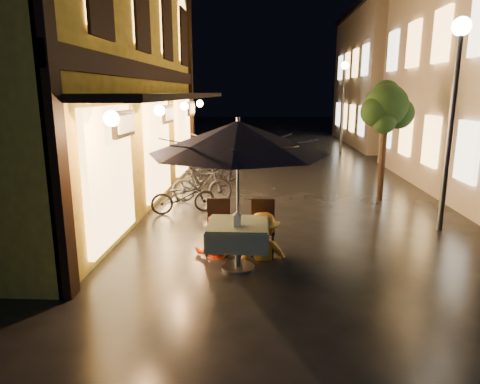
# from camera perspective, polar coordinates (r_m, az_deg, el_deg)

# --- Properties ---
(ground) EXTENTS (90.00, 90.00, 0.00)m
(ground) POSITION_cam_1_polar(r_m,az_deg,el_deg) (7.42, 8.68, -9.41)
(ground) COLOR black
(ground) RESTS_ON ground
(west_building) EXTENTS (5.90, 11.40, 7.40)m
(west_building) POSITION_cam_1_polar(r_m,az_deg,el_deg) (11.95, -22.52, 16.42)
(west_building) COLOR gold
(west_building) RESTS_ON ground
(east_building_far) EXTENTS (7.30, 10.30, 7.30)m
(east_building_far) POSITION_cam_1_polar(r_m,az_deg,el_deg) (26.17, 22.14, 14.02)
(east_building_far) COLOR #BCAC97
(east_building_far) RESTS_ON ground
(street_tree) EXTENTS (1.43, 1.20, 3.15)m
(street_tree) POSITION_cam_1_polar(r_m,az_deg,el_deg) (11.77, 18.96, 10.46)
(street_tree) COLOR black
(street_tree) RESTS_ON ground
(streetlamp_near) EXTENTS (0.36, 0.36, 4.23)m
(streetlamp_near) POSITION_cam_1_polar(r_m,az_deg,el_deg) (9.58, 26.72, 12.31)
(streetlamp_near) COLOR #59595E
(streetlamp_near) RESTS_ON ground
(streetlamp_far) EXTENTS (0.36, 0.36, 4.23)m
(streetlamp_far) POSITION_cam_1_polar(r_m,az_deg,el_deg) (21.16, 13.65, 13.01)
(streetlamp_far) COLOR #59595E
(streetlamp_far) RESTS_ON ground
(cafe_table) EXTENTS (0.99, 0.99, 0.78)m
(cafe_table) POSITION_cam_1_polar(r_m,az_deg,el_deg) (6.96, -0.27, -5.64)
(cafe_table) COLOR #59595E
(cafe_table) RESTS_ON ground
(patio_umbrella) EXTENTS (2.83, 2.83, 2.46)m
(patio_umbrella) POSITION_cam_1_polar(r_m,az_deg,el_deg) (6.62, -0.28, 7.26)
(patio_umbrella) COLOR #59595E
(patio_umbrella) RESTS_ON ground
(cafe_chair_left) EXTENTS (0.42, 0.42, 0.97)m
(cafe_chair_left) POSITION_cam_1_polar(r_m,az_deg,el_deg) (7.70, -2.92, -4.17)
(cafe_chair_left) COLOR black
(cafe_chair_left) RESTS_ON ground
(cafe_chair_right) EXTENTS (0.42, 0.42, 0.97)m
(cafe_chair_right) POSITION_cam_1_polar(r_m,az_deg,el_deg) (7.66, 3.05, -4.27)
(cafe_chair_right) COLOR black
(cafe_chair_right) RESTS_ON ground
(table_lantern) EXTENTS (0.16, 0.16, 0.25)m
(table_lantern) POSITION_cam_1_polar(r_m,az_deg,el_deg) (6.70, -0.36, -3.43)
(table_lantern) COLOR white
(table_lantern) RESTS_ON cafe_table
(person_orange) EXTENTS (0.70, 0.55, 1.40)m
(person_orange) POSITION_cam_1_polar(r_m,az_deg,el_deg) (7.53, -3.59, -3.29)
(person_orange) COLOR red
(person_orange) RESTS_ON ground
(person_yellow) EXTENTS (1.10, 0.75, 1.58)m
(person_yellow) POSITION_cam_1_polar(r_m,az_deg,el_deg) (7.37, 3.11, -2.93)
(person_yellow) COLOR #FFA125
(person_yellow) RESTS_ON ground
(bicycle_0) EXTENTS (1.64, 1.03, 0.81)m
(bicycle_0) POSITION_cam_1_polar(r_m,az_deg,el_deg) (10.28, -7.56, -0.61)
(bicycle_0) COLOR black
(bicycle_0) RESTS_ON ground
(bicycle_1) EXTENTS (1.61, 0.50, 0.96)m
(bicycle_1) POSITION_cam_1_polar(r_m,az_deg,el_deg) (11.25, -5.13, 1.03)
(bicycle_1) COLOR black
(bicycle_1) RESTS_ON ground
(bicycle_2) EXTENTS (1.63, 1.10, 0.81)m
(bicycle_2) POSITION_cam_1_polar(r_m,az_deg,el_deg) (12.95, -4.61, 2.32)
(bicycle_2) COLOR black
(bicycle_2) RESTS_ON ground
(bicycle_3) EXTENTS (1.62, 0.84, 0.94)m
(bicycle_3) POSITION_cam_1_polar(r_m,az_deg,el_deg) (13.71, -3.36, 3.20)
(bicycle_3) COLOR black
(bicycle_3) RESTS_ON ground
(bicycle_4) EXTENTS (1.67, 0.72, 0.86)m
(bicycle_4) POSITION_cam_1_polar(r_m,az_deg,el_deg) (14.74, -4.43, 3.72)
(bicycle_4) COLOR black
(bicycle_4) RESTS_ON ground
(bicycle_5) EXTENTS (1.76, 0.64, 1.03)m
(bicycle_5) POSITION_cam_1_polar(r_m,az_deg,el_deg) (16.25, -2.54, 4.94)
(bicycle_5) COLOR black
(bicycle_5) RESTS_ON ground
(bicycle_6) EXTENTS (1.68, 0.81, 0.85)m
(bicycle_6) POSITION_cam_1_polar(r_m,az_deg,el_deg) (17.09, -3.26, 5.02)
(bicycle_6) COLOR black
(bicycle_6) RESTS_ON ground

